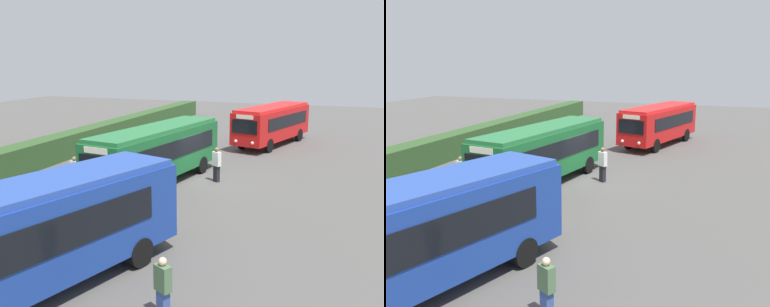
# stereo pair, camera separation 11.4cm
# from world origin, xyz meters

# --- Properties ---
(ground_plane) EXTENTS (84.72, 84.72, 0.00)m
(ground_plane) POSITION_xyz_m (0.00, 0.00, 0.00)
(ground_plane) COLOR #514F4C
(bus_blue) EXTENTS (9.71, 5.11, 3.32)m
(bus_blue) POSITION_xyz_m (-13.11, 0.37, 1.90)
(bus_blue) COLOR navy
(bus_blue) RESTS_ON ground_plane
(bus_green) EXTENTS (10.16, 3.89, 3.09)m
(bus_green) POSITION_xyz_m (-1.32, 2.00, 1.79)
(bus_green) COLOR #19602D
(bus_green) RESTS_ON ground_plane
(bus_red) EXTENTS (9.15, 4.66, 3.04)m
(bus_red) POSITION_xyz_m (11.64, -1.88, 1.76)
(bus_red) COLOR red
(bus_red) RESTS_ON ground_plane
(person_left) EXTENTS (0.45, 0.53, 1.74)m
(person_left) POSITION_xyz_m (-13.19, -3.48, 0.91)
(person_left) COLOR #334C8C
(person_left) RESTS_ON ground_plane
(person_center) EXTENTS (0.31, 0.47, 1.84)m
(person_center) POSITION_xyz_m (-4.19, 5.28, 0.97)
(person_center) COLOR #334C8C
(person_center) RESTS_ON ground_plane
(person_right) EXTENTS (0.45, 0.53, 1.93)m
(person_right) POSITION_xyz_m (0.03, -0.92, 1.02)
(person_right) COLOR black
(person_right) RESTS_ON ground_plane
(person_far) EXTENTS (0.51, 0.54, 1.70)m
(person_far) POSITION_xyz_m (1.24, 3.83, 0.89)
(person_far) COLOR #334C8C
(person_far) RESTS_ON ground_plane
(hedge_row) EXTENTS (54.36, 1.53, 1.61)m
(hedge_row) POSITION_xyz_m (0.00, 10.63, 0.80)
(hedge_row) COLOR #2D4F25
(hedge_row) RESTS_ON ground_plane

